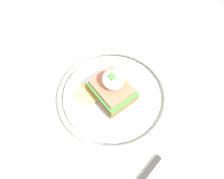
{
  "coord_description": "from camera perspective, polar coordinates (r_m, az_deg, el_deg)",
  "views": [
    {
      "loc": [
        0.18,
        -0.12,
        1.2
      ],
      "look_at": [
        -0.01,
        0.03,
        0.78
      ],
      "focal_mm": 35.0,
      "sensor_mm": 36.0,
      "label": 1
    }
  ],
  "objects": [
    {
      "name": "fork",
      "position": [
        0.61,
        -10.06,
        10.74
      ],
      "size": [
        0.04,
        0.16,
        0.0
      ],
      "color": "silver",
      "rests_on": "dining_table"
    },
    {
      "name": "plate",
      "position": [
        0.51,
        -0.0,
        -1.51
      ],
      "size": [
        0.26,
        0.26,
        0.02
      ],
      "color": "silver",
      "rests_on": "dining_table"
    },
    {
      "name": "sandwich",
      "position": [
        0.48,
        -0.11,
        0.35
      ],
      "size": [
        0.11,
        0.11,
        0.07
      ],
      "color": "brown",
      "rests_on": "plate"
    },
    {
      "name": "ground_plane",
      "position": [
        1.22,
        -0.66,
        -19.4
      ],
      "size": [
        6.0,
        6.0,
        0.0
      ],
      "primitive_type": "plane",
      "color": "#9E9993"
    },
    {
      "name": "dining_table",
      "position": [
        0.62,
        -1.26,
        -9.21
      ],
      "size": [
        0.94,
        0.8,
        0.74
      ],
      "color": "beige",
      "rests_on": "ground_plane"
    },
    {
      "name": "knife",
      "position": [
        0.47,
        11.82,
        -17.28
      ],
      "size": [
        0.05,
        0.19,
        0.01
      ],
      "color": "#2D2D2D",
      "rests_on": "dining_table"
    }
  ]
}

